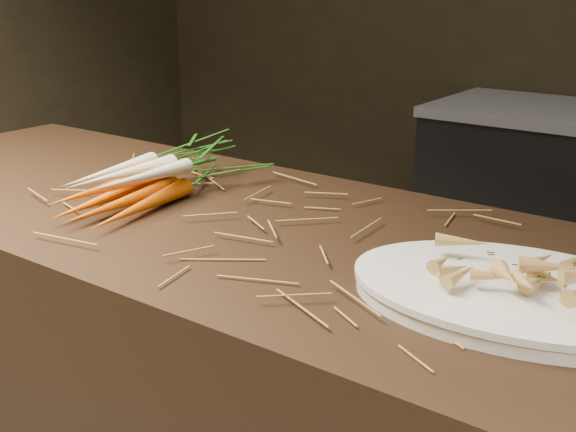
# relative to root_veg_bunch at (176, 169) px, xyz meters

# --- Properties ---
(straw_bedding) EXTENTS (1.40, 0.60, 0.02)m
(straw_bedding) POSITION_rel_root_veg_bunch_xyz_m (0.39, -0.06, -0.04)
(straw_bedding) COLOR olive
(straw_bedding) RESTS_ON main_counter
(root_veg_bunch) EXTENTS (0.21, 0.54, 0.10)m
(root_veg_bunch) POSITION_rel_root_veg_bunch_xyz_m (0.00, 0.00, 0.00)
(root_veg_bunch) COLOR orange
(root_veg_bunch) RESTS_ON main_counter
(serving_platter) EXTENTS (0.50, 0.37, 0.02)m
(serving_platter) POSITION_rel_root_veg_bunch_xyz_m (0.76, -0.11, -0.04)
(serving_platter) COLOR white
(serving_platter) RESTS_ON main_counter
(roasted_veg_heap) EXTENTS (0.25, 0.20, 0.05)m
(roasted_veg_heap) POSITION_rel_root_veg_bunch_xyz_m (0.76, -0.11, 0.00)
(roasted_veg_heap) COLOR #BC8648
(roasted_veg_heap) RESTS_ON serving_platter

